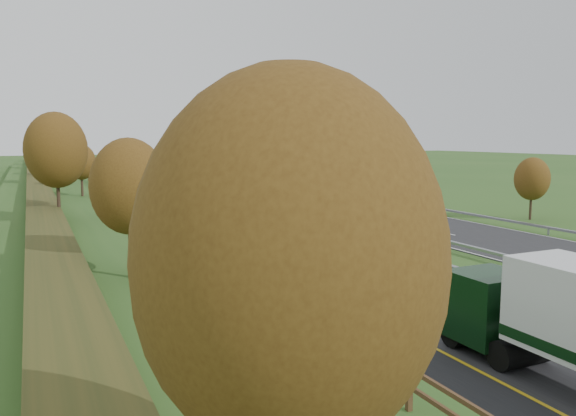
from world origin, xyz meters
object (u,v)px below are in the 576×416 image
object	(u,v)px
road_tanker	(123,169)
car_oncoming	(212,174)
car_silver_mid	(159,190)
car_small_far	(101,168)
car_dark_near	(237,205)

from	to	relation	value
road_tanker	car_oncoming	xyz separation A→B (m)	(16.30, -4.14, -1.10)
car_silver_mid	car_small_far	bearing A→B (deg)	91.15
car_dark_near	car_small_far	bearing A→B (deg)	87.24
car_dark_near	car_small_far	xyz separation A→B (m)	(-3.96, 84.29, -0.14)
car_silver_mid	car_oncoming	size ratio (longest dim) A/B	0.78
road_tanker	car_dark_near	xyz separation A→B (m)	(3.39, -54.85, -1.01)
road_tanker	car_silver_mid	world-z (taller)	road_tanker
car_silver_mid	car_oncoming	bearing A→B (deg)	61.20
car_silver_mid	car_oncoming	world-z (taller)	car_oncoming
car_dark_near	car_oncoming	distance (m)	52.32
car_small_far	car_silver_mid	bearing A→B (deg)	-86.14
car_silver_mid	car_dark_near	bearing A→B (deg)	-80.07
car_dark_near	car_small_far	distance (m)	84.39
car_silver_mid	car_oncoming	distance (m)	33.31
road_tanker	car_silver_mid	bearing A→B (deg)	-90.21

